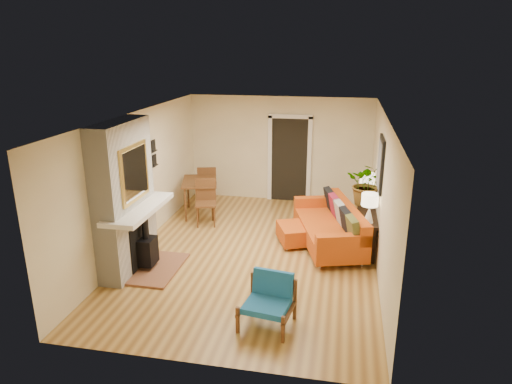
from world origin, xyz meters
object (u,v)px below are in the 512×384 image
(dining_table, at_px, (203,187))
(sofa, at_px, (333,226))
(console_table, at_px, (366,217))
(ottoman, at_px, (299,233))
(lamp_far, at_px, (367,183))
(lamp_near, at_px, (370,205))
(blue_chair, at_px, (269,298))
(houseplant, at_px, (367,184))

(dining_table, bearing_deg, sofa, -21.25)
(dining_table, bearing_deg, console_table, -15.68)
(dining_table, bearing_deg, ottoman, -27.75)
(sofa, relative_size, console_table, 1.32)
(sofa, xyz_separation_m, dining_table, (-3.01, 1.17, 0.26))
(dining_table, relative_size, lamp_far, 3.49)
(sofa, distance_m, lamp_near, 1.07)
(ottoman, xyz_separation_m, lamp_far, (1.29, 0.91, 0.84))
(blue_chair, relative_size, lamp_near, 1.45)
(lamp_near, xyz_separation_m, houseplant, (-0.01, 0.97, 0.10))
(houseplant, bearing_deg, lamp_near, -89.41)
(blue_chair, distance_m, houseplant, 3.67)
(sofa, distance_m, dining_table, 3.24)
(sofa, relative_size, houseplant, 2.79)
(dining_table, distance_m, console_table, 3.79)
(houseplant, bearing_deg, ottoman, -158.39)
(blue_chair, xyz_separation_m, houseplant, (1.40, 3.30, 0.77))
(sofa, height_order, houseplant, houseplant)
(blue_chair, distance_m, lamp_near, 2.80)
(lamp_near, height_order, houseplant, houseplant)
(console_table, bearing_deg, blue_chair, -115.11)
(ottoman, distance_m, lamp_far, 1.79)
(sofa, bearing_deg, lamp_far, 53.10)
(lamp_far, bearing_deg, dining_table, 174.87)
(lamp_near, distance_m, houseplant, 0.98)
(sofa, relative_size, lamp_far, 4.54)
(ottoman, relative_size, lamp_near, 1.81)
(dining_table, height_order, lamp_near, lamp_near)
(blue_chair, xyz_separation_m, console_table, (1.41, 3.01, 0.19))
(blue_chair, relative_size, lamp_far, 1.45)
(console_table, xyz_separation_m, lamp_near, (0.00, -0.68, 0.49))
(blue_chair, bearing_deg, sofa, 74.81)
(dining_table, distance_m, lamp_far, 3.68)
(ottoman, xyz_separation_m, lamp_near, (1.29, -0.47, 0.84))
(console_table, bearing_deg, sofa, -166.89)
(ottoman, xyz_separation_m, dining_table, (-2.35, 1.24, 0.43))
(console_table, xyz_separation_m, lamp_far, (0.00, 0.70, 0.49))
(lamp_far, bearing_deg, ottoman, -144.74)
(blue_chair, height_order, dining_table, dining_table)
(lamp_near, bearing_deg, dining_table, 154.90)
(sofa, xyz_separation_m, lamp_near, (0.63, -0.54, 0.67))
(ottoman, height_order, lamp_far, lamp_far)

